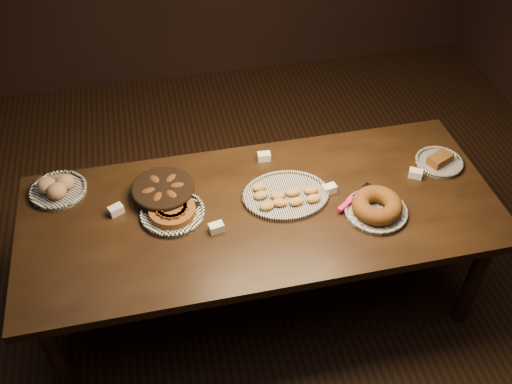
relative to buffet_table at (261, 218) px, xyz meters
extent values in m
plane|color=black|center=(0.00, 0.00, -0.68)|extent=(5.00, 5.00, 0.00)
cube|color=black|center=(0.00, 0.00, 0.05)|extent=(2.40, 1.00, 0.05)
cylinder|color=black|center=(-1.08, -0.38, -0.33)|extent=(0.08, 0.08, 0.70)
cylinder|color=black|center=(1.08, -0.38, -0.33)|extent=(0.08, 0.08, 0.70)
cylinder|color=black|center=(-1.08, 0.38, -0.33)|extent=(0.08, 0.08, 0.70)
cylinder|color=black|center=(1.08, 0.38, -0.33)|extent=(0.08, 0.08, 0.70)
torus|color=white|center=(-0.44, 0.05, 0.09)|extent=(0.32, 0.32, 0.02)
cylinder|color=#462B0E|center=(-0.44, 0.05, 0.10)|extent=(0.26, 0.26, 0.04)
cube|color=#56240E|center=(-0.38, 0.06, 0.13)|extent=(0.04, 0.08, 0.01)
cube|color=#56240E|center=(-0.39, 0.09, 0.13)|extent=(0.07, 0.08, 0.01)
cube|color=#56240E|center=(-0.41, 0.11, 0.13)|extent=(0.08, 0.05, 0.01)
cube|color=#56240E|center=(-0.44, 0.11, 0.13)|extent=(0.08, 0.03, 0.01)
cube|color=#56240E|center=(-0.47, 0.10, 0.13)|extent=(0.08, 0.06, 0.01)
cube|color=#56240E|center=(-0.49, 0.08, 0.13)|extent=(0.06, 0.08, 0.01)
cube|color=#56240E|center=(-0.50, 0.05, 0.13)|extent=(0.03, 0.08, 0.01)
cube|color=#56240E|center=(-0.50, 0.02, 0.13)|extent=(0.05, 0.08, 0.01)
cube|color=#56240E|center=(-0.48, 0.00, 0.13)|extent=(0.08, 0.07, 0.01)
cube|color=#56240E|center=(-0.45, -0.01, 0.13)|extent=(0.08, 0.04, 0.01)
cube|color=#56240E|center=(-0.42, -0.01, 0.13)|extent=(0.08, 0.04, 0.01)
cube|color=#56240E|center=(-0.40, 0.00, 0.13)|extent=(0.07, 0.07, 0.01)
cube|color=#56240E|center=(-0.38, 0.03, 0.13)|extent=(0.05, 0.08, 0.01)
cube|color=#FF0C6C|center=(-0.48, 0.17, 0.10)|extent=(0.11, 0.09, 0.02)
cube|color=silver|center=(-0.37, 0.10, 0.10)|extent=(0.14, 0.11, 0.00)
torus|color=black|center=(0.14, 0.05, 0.09)|extent=(0.36, 0.36, 0.02)
ellipsoid|color=brown|center=(0.02, -0.02, 0.10)|extent=(0.08, 0.05, 0.04)
ellipsoid|color=brown|center=(0.09, -0.01, 0.10)|extent=(0.09, 0.07, 0.04)
ellipsoid|color=brown|center=(0.18, -0.02, 0.10)|extent=(0.08, 0.06, 0.04)
ellipsoid|color=brown|center=(0.26, -0.02, 0.10)|extent=(0.08, 0.06, 0.04)
ellipsoid|color=brown|center=(0.01, 0.06, 0.10)|extent=(0.08, 0.06, 0.04)
ellipsoid|color=brown|center=(0.09, 0.04, 0.10)|extent=(0.09, 0.06, 0.04)
ellipsoid|color=brown|center=(0.18, 0.05, 0.10)|extent=(0.08, 0.06, 0.04)
ellipsoid|color=brown|center=(0.27, 0.04, 0.10)|extent=(0.08, 0.06, 0.04)
ellipsoid|color=brown|center=(0.02, 0.12, 0.10)|extent=(0.08, 0.06, 0.04)
torus|color=black|center=(0.55, -0.15, 0.09)|extent=(0.32, 0.32, 0.02)
torus|color=brown|center=(0.55, -0.15, 0.13)|extent=(0.29, 0.29, 0.09)
cube|color=#FF0C6C|center=(0.41, -0.09, 0.10)|extent=(0.11, 0.09, 0.02)
cube|color=silver|center=(0.52, -0.01, 0.10)|extent=(0.14, 0.11, 0.00)
cylinder|color=black|center=(-0.47, 0.19, 0.11)|extent=(0.39, 0.39, 0.07)
torus|color=black|center=(-0.47, 0.19, 0.13)|extent=(0.32, 0.32, 0.03)
ellipsoid|color=black|center=(-0.40, 0.18, 0.13)|extent=(0.10, 0.06, 0.04)
ellipsoid|color=black|center=(-0.42, 0.24, 0.13)|extent=(0.10, 0.11, 0.04)
ellipsoid|color=black|center=(-0.50, 0.25, 0.13)|extent=(0.09, 0.11, 0.04)
ellipsoid|color=black|center=(-0.54, 0.17, 0.13)|extent=(0.10, 0.07, 0.04)
ellipsoid|color=black|center=(-0.50, 0.12, 0.13)|extent=(0.09, 0.11, 0.04)
ellipsoid|color=black|center=(-0.43, 0.12, 0.13)|extent=(0.09, 0.11, 0.04)
torus|color=white|center=(-1.00, 0.34, 0.09)|extent=(0.29, 0.29, 0.02)
ellipsoid|color=#B07E51|center=(-1.05, 0.35, 0.13)|extent=(0.10, 0.10, 0.08)
ellipsoid|color=#B07E51|center=(-0.96, 0.35, 0.13)|extent=(0.10, 0.10, 0.08)
ellipsoid|color=#B07E51|center=(-1.00, 0.29, 0.13)|extent=(0.10, 0.10, 0.08)
torus|color=black|center=(1.02, 0.12, 0.09)|extent=(0.26, 0.26, 0.02)
cube|color=#462B0E|center=(1.02, 0.12, 0.11)|extent=(0.15, 0.13, 0.05)
cube|color=white|center=(-0.25, -0.10, 0.10)|extent=(0.08, 0.06, 0.04)
cube|color=white|center=(0.10, 0.36, 0.10)|extent=(0.07, 0.05, 0.04)
cube|color=white|center=(0.37, 0.04, 0.10)|extent=(0.08, 0.06, 0.04)
cube|color=white|center=(-0.71, 0.12, 0.10)|extent=(0.08, 0.07, 0.04)
cube|color=white|center=(0.85, 0.06, 0.10)|extent=(0.08, 0.07, 0.04)
camera|label=1|loc=(-0.46, -1.96, 2.11)|focal=40.00mm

